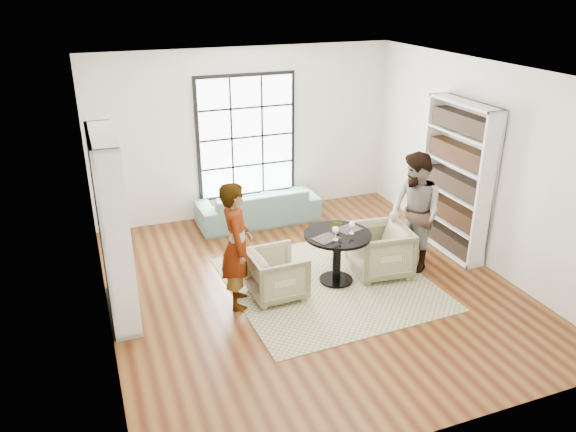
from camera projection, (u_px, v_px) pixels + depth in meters
name	position (u px, v px, depth m)	size (l,w,h in m)	color
ground	(310.00, 286.00, 8.02)	(6.00, 6.00, 0.00)	brown
room_shell	(297.00, 191.00, 7.99)	(6.00, 6.01, 6.00)	silver
rug	(329.00, 283.00, 8.08)	(2.76, 2.76, 0.01)	tan
pedestal_table	(337.00, 247.00, 7.93)	(0.95, 0.95, 0.76)	black
sofa	(258.00, 206.00, 10.01)	(2.15, 0.84, 0.63)	slate
armchair_left	(277.00, 274.00, 7.65)	(0.72, 0.74, 0.67)	tan
armchair_right	(380.00, 251.00, 8.22)	(0.80, 0.82, 0.75)	#C7BA8E
person_left	(237.00, 246.00, 7.26)	(0.63, 0.41, 1.73)	gray
person_right	(415.00, 213.00, 8.20)	(0.87, 0.68, 1.79)	gray
placemat_left	(326.00, 238.00, 7.70)	(0.34, 0.26, 0.01)	black
placemat_right	(349.00, 229.00, 7.99)	(0.34, 0.26, 0.01)	black
cutlery_left	(326.00, 238.00, 7.70)	(0.14, 0.22, 0.01)	silver
cutlery_right	(349.00, 229.00, 7.98)	(0.14, 0.22, 0.01)	silver
wine_glass_left	(336.00, 230.00, 7.61)	(0.09, 0.09, 0.20)	silver
wine_glass_right	(352.00, 225.00, 7.80)	(0.08, 0.08, 0.18)	silver
flower_centerpiece	(336.00, 226.00, 7.84)	(0.18, 0.16, 0.20)	gray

